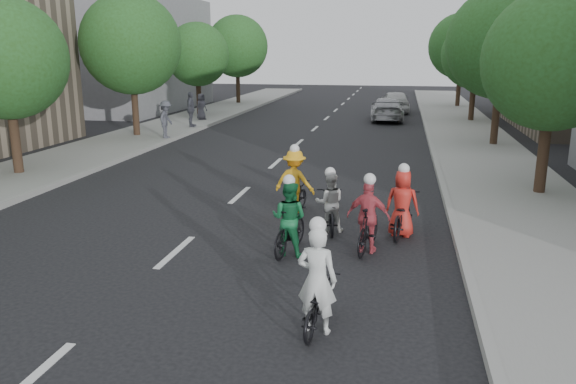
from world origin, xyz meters
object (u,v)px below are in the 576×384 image
(cyclist_3, at_px, (289,224))
(spectator_2, at_px, (201,107))
(cyclist_2, at_px, (317,294))
(cyclist_1, at_px, (330,208))
(cyclist_5, at_px, (295,187))
(cyclist_0, at_px, (402,210))
(spectator_1, at_px, (191,109))
(spectator_0, at_px, (166,119))
(cyclist_4, at_px, (368,223))
(follow_car_lead, at_px, (387,109))
(follow_car_trail, at_px, (395,101))

(cyclist_3, xyz_separation_m, spectator_2, (-9.62, 21.18, 0.27))
(cyclist_2, bearing_deg, cyclist_3, -64.82)
(cyclist_1, xyz_separation_m, cyclist_5, (-1.12, 1.38, 0.14))
(cyclist_0, height_order, spectator_1, spectator_1)
(spectator_0, bearing_deg, spectator_1, 1.95)
(cyclist_2, bearing_deg, spectator_2, -59.62)
(cyclist_1, height_order, cyclist_5, cyclist_5)
(cyclist_3, height_order, spectator_2, cyclist_3)
(cyclist_4, xyz_separation_m, spectator_1, (-10.67, 17.48, 0.46))
(cyclist_5, bearing_deg, cyclist_4, 139.70)
(follow_car_lead, bearing_deg, cyclist_2, 87.05)
(follow_car_trail, height_order, spectator_0, spectator_0)
(cyclist_2, relative_size, cyclist_4, 1.05)
(cyclist_1, height_order, follow_car_trail, cyclist_1)
(cyclist_1, bearing_deg, cyclist_0, 169.35)
(cyclist_1, bearing_deg, cyclist_2, 84.32)
(cyclist_0, height_order, follow_car_trail, cyclist_0)
(follow_car_lead, relative_size, spectator_2, 3.11)
(follow_car_trail, bearing_deg, cyclist_1, 82.52)
(spectator_0, distance_m, spectator_2, 7.36)
(cyclist_5, height_order, spectator_2, cyclist_5)
(follow_car_lead, distance_m, spectator_2, 11.36)
(cyclist_5, bearing_deg, follow_car_lead, -83.70)
(cyclist_1, height_order, follow_car_lead, cyclist_1)
(follow_car_trail, distance_m, spectator_1, 15.48)
(cyclist_4, distance_m, spectator_1, 20.49)
(cyclist_1, bearing_deg, follow_car_trail, -103.01)
(follow_car_lead, height_order, spectator_2, spectator_2)
(follow_car_lead, bearing_deg, cyclist_3, 84.40)
(cyclist_0, distance_m, spectator_2, 22.84)
(cyclist_1, bearing_deg, cyclist_3, 58.81)
(cyclist_2, distance_m, cyclist_4, 3.73)
(cyclist_5, distance_m, spectator_0, 13.57)
(follow_car_trail, bearing_deg, spectator_2, 29.38)
(cyclist_1, xyz_separation_m, cyclist_3, (-0.65, -1.73, 0.10))
(cyclist_5, distance_m, follow_car_lead, 21.04)
(spectator_2, bearing_deg, spectator_0, -148.42)
(cyclist_3, xyz_separation_m, follow_car_trail, (1.77, 29.01, 0.10))
(cyclist_3, relative_size, spectator_0, 0.99)
(cyclist_1, distance_m, spectator_2, 22.00)
(cyclist_4, height_order, follow_car_trail, cyclist_4)
(cyclist_4, distance_m, spectator_0, 16.98)
(spectator_0, bearing_deg, follow_car_trail, -36.93)
(follow_car_lead, bearing_deg, cyclist_0, 90.15)
(cyclist_0, xyz_separation_m, cyclist_5, (-2.82, 1.38, 0.10))
(cyclist_5, xyz_separation_m, spectator_1, (-8.56, 14.82, 0.40))
(spectator_2, bearing_deg, follow_car_lead, -50.57)
(cyclist_2, height_order, spectator_0, spectator_0)
(cyclist_0, relative_size, follow_car_lead, 0.40)
(cyclist_0, height_order, spectator_0, spectator_0)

